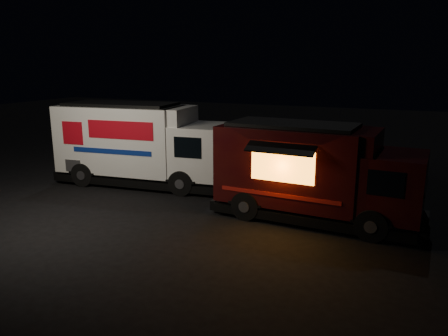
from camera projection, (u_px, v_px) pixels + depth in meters
ground at (145, 203)px, 16.53m from camera, size 80.00×80.00×0.00m
white_truck at (144, 144)px, 18.86m from camera, size 8.01×3.48×3.52m
red_truck at (318, 173)px, 14.52m from camera, size 7.08×2.92×3.24m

